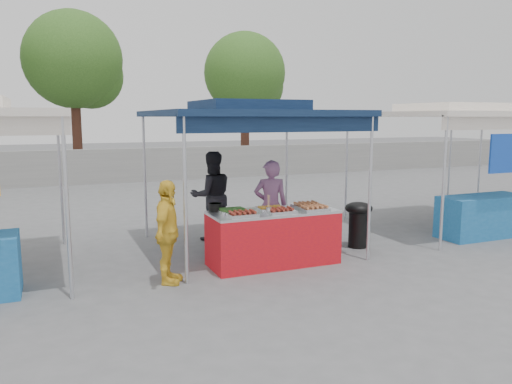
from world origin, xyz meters
name	(u,v)px	position (x,y,z in m)	size (l,w,h in m)	color
ground_plane	(270,262)	(0.00, 0.00, 0.00)	(80.00, 80.00, 0.00)	slate
back_wall	(144,165)	(0.00, 11.00, 0.60)	(40.00, 0.25, 1.20)	gray
main_canopy	(248,112)	(0.00, 0.97, 2.37)	(3.20, 3.20, 2.57)	silver
neighbor_stall_right	(464,152)	(4.50, 0.57, 1.60)	(3.20, 3.20, 2.57)	silver
tree_1	(77,64)	(-1.96, 13.37, 4.27)	(3.67, 3.63, 6.24)	#46251B
tree_2	(248,77)	(4.69, 12.71, 3.95)	(3.44, 3.36, 5.78)	#46251B
vendor_table	(273,238)	(0.00, -0.10, 0.43)	(2.00, 0.80, 0.85)	red
food_tray_fl	(243,214)	(-0.61, -0.34, 0.88)	(0.42, 0.30, 0.07)	silver
food_tray_fm	(281,211)	(0.01, -0.33, 0.88)	(0.42, 0.30, 0.07)	silver
food_tray_fr	(314,209)	(0.59, -0.34, 0.88)	(0.42, 0.30, 0.07)	silver
food_tray_bl	(233,211)	(-0.65, -0.03, 0.88)	(0.42, 0.30, 0.07)	silver
food_tray_bm	(270,208)	(-0.03, -0.04, 0.88)	(0.42, 0.30, 0.07)	silver
food_tray_br	(306,205)	(0.61, -0.03, 0.88)	(0.42, 0.30, 0.07)	silver
cooking_pot	(215,207)	(-0.84, 0.23, 0.91)	(0.21, 0.21, 0.12)	black
skewer_cup	(269,211)	(-0.17, -0.31, 0.90)	(0.08, 0.08, 0.10)	silver
wok_burner	(358,220)	(1.82, 0.26, 0.48)	(0.49, 0.49, 0.82)	black
crate_left	(232,248)	(-0.43, 0.61, 0.14)	(0.45, 0.32, 0.27)	#1545B0
crate_right	(280,243)	(0.41, 0.51, 0.16)	(0.53, 0.37, 0.32)	#1545B0
crate_stacked	(280,225)	(0.41, 0.51, 0.48)	(0.52, 0.36, 0.31)	#1545B0
vendor_woman	(271,206)	(0.28, 0.61, 0.79)	(0.58, 0.38, 1.58)	#955F8D
helper_man	(212,196)	(-0.40, 1.79, 0.83)	(0.81, 0.63, 1.67)	black
customer_person	(167,232)	(-1.73, -0.38, 0.72)	(0.85, 0.35, 1.45)	yellow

